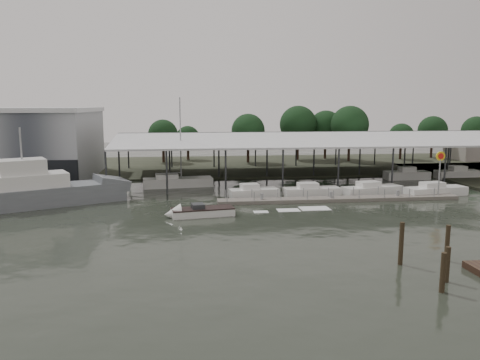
{
  "coord_description": "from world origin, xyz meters",
  "views": [
    {
      "loc": [
        -2.51,
        -40.85,
        10.85
      ],
      "look_at": [
        3.62,
        10.79,
        2.5
      ],
      "focal_mm": 35.0,
      "sensor_mm": 36.0,
      "label": 1
    }
  ],
  "objects": [
    {
      "name": "ground",
      "position": [
        0.0,
        0.0,
        0.0
      ],
      "size": [
        200.0,
        200.0,
        0.0
      ],
      "primitive_type": "plane",
      "color": "#262C24",
      "rests_on": "ground"
    },
    {
      "name": "land_strip_far",
      "position": [
        0.0,
        42.0,
        0.1
      ],
      "size": [
        140.0,
        30.0,
        0.3
      ],
      "color": "#3B3E2F",
      "rests_on": "ground"
    },
    {
      "name": "storage_warehouse",
      "position": [
        -28.0,
        29.94,
        5.29
      ],
      "size": [
        24.5,
        20.5,
        10.5
      ],
      "color": "#909499",
      "rests_on": "ground"
    },
    {
      "name": "covered_boat_shed",
      "position": [
        17.0,
        28.0,
        6.13
      ],
      "size": [
        58.24,
        24.0,
        6.96
      ],
      "color": "silver",
      "rests_on": "ground"
    },
    {
      "name": "floating_dock",
      "position": [
        15.0,
        10.0,
        0.2
      ],
      "size": [
        28.0,
        2.0,
        1.4
      ],
      "color": "slate",
      "rests_on": "ground"
    },
    {
      "name": "shell_fuel_sign",
      "position": [
        27.0,
        9.99,
        3.93
      ],
      "size": [
        1.1,
        0.18,
        5.55
      ],
      "color": "gray",
      "rests_on": "ground"
    },
    {
      "name": "grey_trawler",
      "position": [
        -18.5,
        11.14,
        1.58
      ],
      "size": [
        19.38,
        12.12,
        8.84
      ],
      "rotation": [
        0.0,
        0.0,
        0.44
      ],
      "color": "slate",
      "rests_on": "ground"
    },
    {
      "name": "white_sailboat",
      "position": [
        -3.65,
        21.53,
        0.65
      ],
      "size": [
        9.4,
        3.63,
        12.06
      ],
      "rotation": [
        0.0,
        0.0,
        0.11
      ],
      "color": "silver",
      "rests_on": "ground"
    },
    {
      "name": "speedboat_underway",
      "position": [
        -1.42,
        4.34,
        0.39
      ],
      "size": [
        17.78,
        4.7,
        2.0
      ],
      "rotation": [
        0.0,
        0.0,
        3.3
      ],
      "color": "silver",
      "rests_on": "ground"
    },
    {
      "name": "moored_cruiser_0",
      "position": [
        5.47,
        13.11,
        0.61
      ],
      "size": [
        6.09,
        3.05,
        1.7
      ],
      "rotation": [
        0.0,
        0.0,
        0.15
      ],
      "color": "silver",
      "rests_on": "ground"
    },
    {
      "name": "moored_cruiser_1",
      "position": [
        12.51,
        13.07,
        0.61
      ],
      "size": [
        6.86,
        2.5,
        1.7
      ],
      "rotation": [
        0.0,
        0.0,
        0.05
      ],
      "color": "silver",
      "rests_on": "ground"
    },
    {
      "name": "moored_cruiser_2",
      "position": [
        20.11,
        13.09,
        0.61
      ],
      "size": [
        7.82,
        3.8,
        1.7
      ],
      "rotation": [
        0.0,
        0.0,
        0.22
      ],
      "color": "silver",
      "rests_on": "ground"
    },
    {
      "name": "moored_cruiser_3",
      "position": [
        27.61,
        11.72,
        0.61
      ],
      "size": [
        7.9,
        3.35,
        1.7
      ],
      "rotation": [
        0.0,
        0.0,
        0.15
      ],
      "color": "silver",
      "rests_on": "ground"
    },
    {
      "name": "mooring_pilings",
      "position": [
        13.83,
        -15.44,
        1.02
      ],
      "size": [
        3.89,
        9.15,
        3.64
      ],
      "color": "#352A1A",
      "rests_on": "ground"
    },
    {
      "name": "horizon_tree_line",
      "position": [
        24.96,
        47.6,
        6.29
      ],
      "size": [
        68.45,
        11.73,
        10.75
      ],
      "color": "black",
      "rests_on": "ground"
    }
  ]
}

